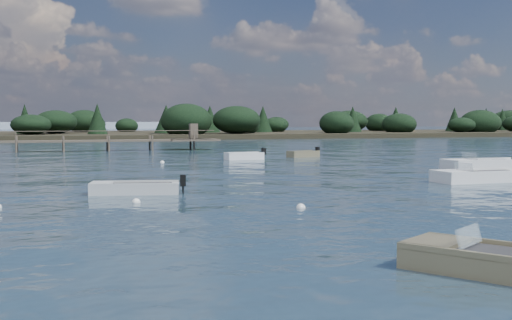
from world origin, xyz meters
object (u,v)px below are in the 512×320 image
object	(u,v)px
dinghy_mid_white_b	(485,167)
tender_far_grey_b	(303,155)
tender_far_white	(244,158)
dinghy_mid_grey	(135,191)
dinghy_mid_white_a	(482,178)

from	to	relation	value
dinghy_mid_white_b	tender_far_grey_b	world-z (taller)	dinghy_mid_white_b
tender_far_white	dinghy_mid_white_b	bearing A→B (deg)	-52.60
tender_far_grey_b	dinghy_mid_grey	bearing A→B (deg)	-126.74
tender_far_grey_b	dinghy_mid_grey	size ratio (longest dim) A/B	0.78
tender_far_white	dinghy_mid_white_a	size ratio (longest dim) A/B	0.64
dinghy_mid_grey	tender_far_white	xyz separation A→B (m)	(11.10, 20.70, 0.03)
dinghy_mid_grey	tender_far_white	distance (m)	23.49
dinghy_mid_white_b	dinghy_mid_grey	distance (m)	22.99
tender_far_white	dinghy_mid_white_a	bearing A→B (deg)	-74.25
dinghy_mid_grey	dinghy_mid_white_a	xyz separation A→B (m)	(16.96, -0.08, 0.03)
tender_far_grey_b	dinghy_mid_white_a	distance (m)	22.50
dinghy_mid_white_b	dinghy_mid_white_a	xyz separation A→B (m)	(-5.14, -6.38, -0.02)
tender_far_grey_b	tender_far_white	bearing A→B (deg)	-162.98
dinghy_mid_grey	dinghy_mid_white_b	bearing A→B (deg)	15.91
dinghy_mid_white_b	dinghy_mid_white_a	distance (m)	8.20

